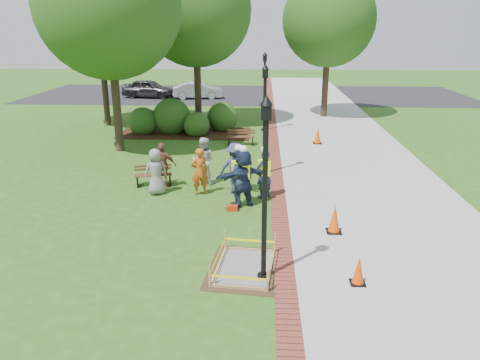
{
  "coord_description": "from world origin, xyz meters",
  "views": [
    {
      "loc": [
        1.18,
        -12.63,
        5.62
      ],
      "look_at": [
        0.5,
        1.2,
        1.0
      ],
      "focal_mm": 35.0,
      "sensor_mm": 36.0,
      "label": 1
    }
  ],
  "objects_px": {
    "cone_front": "(359,271)",
    "hivis_worker_c": "(238,175)",
    "lamp_near": "(265,177)",
    "hivis_worker_a": "(243,177)",
    "hivis_worker_b": "(264,172)",
    "wet_concrete_pad": "(244,260)",
    "bench_near": "(154,179)"
  },
  "relations": [
    {
      "from": "lamp_near",
      "to": "hivis_worker_b",
      "type": "xyz_separation_m",
      "value": [
        0.01,
        5.34,
        -1.58
      ]
    },
    {
      "from": "cone_front",
      "to": "hivis_worker_a",
      "type": "distance_m",
      "value": 5.52
    },
    {
      "from": "bench_near",
      "to": "cone_front",
      "type": "bearing_deg",
      "value": -46.96
    },
    {
      "from": "hivis_worker_b",
      "to": "hivis_worker_a",
      "type": "bearing_deg",
      "value": -129.78
    },
    {
      "from": "hivis_worker_a",
      "to": "hivis_worker_b",
      "type": "bearing_deg",
      "value": 50.22
    },
    {
      "from": "wet_concrete_pad",
      "to": "hivis_worker_b",
      "type": "relative_size",
      "value": 1.36
    },
    {
      "from": "cone_front",
      "to": "hivis_worker_b",
      "type": "distance_m",
      "value": 5.93
    },
    {
      "from": "cone_front",
      "to": "hivis_worker_a",
      "type": "relative_size",
      "value": 0.34
    },
    {
      "from": "bench_near",
      "to": "cone_front",
      "type": "height_order",
      "value": "bench_near"
    },
    {
      "from": "bench_near",
      "to": "hivis_worker_a",
      "type": "distance_m",
      "value": 3.95
    },
    {
      "from": "wet_concrete_pad",
      "to": "bench_near",
      "type": "xyz_separation_m",
      "value": [
        -3.57,
        6.03,
        -0.0
      ]
    },
    {
      "from": "bench_near",
      "to": "hivis_worker_a",
      "type": "relative_size",
      "value": 0.7
    },
    {
      "from": "cone_front",
      "to": "hivis_worker_b",
      "type": "relative_size",
      "value": 0.38
    },
    {
      "from": "cone_front",
      "to": "hivis_worker_a",
      "type": "bearing_deg",
      "value": 120.78
    },
    {
      "from": "cone_front",
      "to": "hivis_worker_a",
      "type": "xyz_separation_m",
      "value": [
        -2.8,
        4.7,
        0.67
      ]
    },
    {
      "from": "wet_concrete_pad",
      "to": "hivis_worker_b",
      "type": "xyz_separation_m",
      "value": [
        0.46,
        4.92,
        0.67
      ]
    },
    {
      "from": "hivis_worker_a",
      "to": "hivis_worker_c",
      "type": "distance_m",
      "value": 0.21
    },
    {
      "from": "wet_concrete_pad",
      "to": "cone_front",
      "type": "height_order",
      "value": "cone_front"
    },
    {
      "from": "lamp_near",
      "to": "hivis_worker_a",
      "type": "distance_m",
      "value": 4.82
    },
    {
      "from": "cone_front",
      "to": "lamp_near",
      "type": "height_order",
      "value": "lamp_near"
    },
    {
      "from": "wet_concrete_pad",
      "to": "cone_front",
      "type": "distance_m",
      "value": 2.67
    },
    {
      "from": "cone_front",
      "to": "hivis_worker_c",
      "type": "distance_m",
      "value": 5.7
    },
    {
      "from": "hivis_worker_a",
      "to": "hivis_worker_c",
      "type": "xyz_separation_m",
      "value": [
        -0.17,
        0.12,
        0.0
      ]
    },
    {
      "from": "hivis_worker_c",
      "to": "lamp_near",
      "type": "bearing_deg",
      "value": -79.94
    },
    {
      "from": "hivis_worker_a",
      "to": "hivis_worker_b",
      "type": "height_order",
      "value": "hivis_worker_a"
    },
    {
      "from": "lamp_near",
      "to": "hivis_worker_c",
      "type": "relative_size",
      "value": 2.09
    },
    {
      "from": "lamp_near",
      "to": "wet_concrete_pad",
      "type": "bearing_deg",
      "value": 137.66
    },
    {
      "from": "cone_front",
      "to": "lamp_near",
      "type": "xyz_separation_m",
      "value": [
        -2.15,
        0.16,
        2.15
      ]
    },
    {
      "from": "hivis_worker_a",
      "to": "wet_concrete_pad",
      "type": "bearing_deg",
      "value": -87.23
    },
    {
      "from": "hivis_worker_a",
      "to": "hivis_worker_b",
      "type": "distance_m",
      "value": 1.04
    },
    {
      "from": "cone_front",
      "to": "hivis_worker_c",
      "type": "relative_size",
      "value": 0.34
    },
    {
      "from": "hivis_worker_b",
      "to": "bench_near",
      "type": "bearing_deg",
      "value": 164.6
    }
  ]
}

